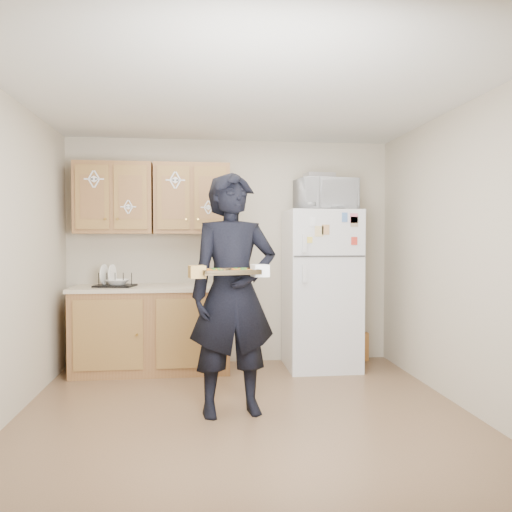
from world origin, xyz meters
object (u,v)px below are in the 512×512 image
object	(u,v)px
refrigerator	(321,289)
baking_tray	(229,273)
person	(233,294)
microwave	(326,195)
dish_rack	(115,279)

from	to	relation	value
refrigerator	baking_tray	size ratio (longest dim) A/B	4.12
person	microwave	xyz separation A→B (m)	(1.07, 1.28, 0.91)
person	baking_tray	xyz separation A→B (m)	(-0.05, -0.30, 0.19)
person	microwave	bearing A→B (deg)	40.18
person	baking_tray	size ratio (longest dim) A/B	4.65
refrigerator	baking_tray	bearing A→B (deg)	-123.91
baking_tray	microwave	bearing A→B (deg)	44.67
refrigerator	person	xyz separation A→B (m)	(-1.04, -1.33, 0.11)
baking_tray	dish_rack	world-z (taller)	baking_tray
person	baking_tray	bearing A→B (deg)	-109.52
microwave	refrigerator	bearing A→B (deg)	115.04
baking_tray	microwave	world-z (taller)	microwave
refrigerator	person	distance (m)	1.69
person	microwave	world-z (taller)	microwave
dish_rack	person	bearing A→B (deg)	-50.06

